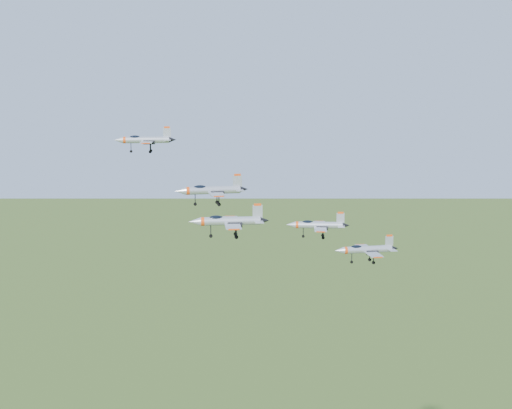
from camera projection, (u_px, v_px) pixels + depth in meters
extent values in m
cylinder|color=#A9AFB6|center=(146.00, 140.00, 129.01)|extent=(8.37, 2.78, 1.20)
cone|color=#A9AFB6|center=(118.00, 140.00, 128.58)|extent=(1.86, 1.50, 1.20)
cone|color=black|center=(173.00, 140.00, 129.42)|extent=(1.46, 1.25, 1.02)
ellipsoid|color=black|center=(135.00, 137.00, 128.76)|extent=(2.15, 1.24, 0.76)
cube|color=#A9AFB6|center=(146.00, 142.00, 126.53)|extent=(2.86, 4.39, 0.13)
cube|color=#A9AFB6|center=(148.00, 140.00, 131.60)|extent=(2.86, 4.39, 0.13)
cube|color=#A9AFB6|center=(167.00, 133.00, 129.12)|extent=(1.38, 0.38, 1.93)
cube|color=#EF4810|center=(167.00, 127.00, 128.95)|extent=(1.02, 0.32, 0.32)
cylinder|color=#A9AFB6|center=(213.00, 190.00, 125.64)|extent=(9.69, 2.15, 1.39)
cone|color=#A9AFB6|center=(180.00, 191.00, 124.50)|extent=(2.03, 1.54, 1.39)
cone|color=black|center=(244.00, 189.00, 126.74)|extent=(1.58, 1.29, 1.18)
ellipsoid|color=black|center=(200.00, 188.00, 125.09)|extent=(2.42, 1.18, 0.88)
cube|color=#A9AFB6|center=(217.00, 194.00, 122.85)|extent=(2.82, 4.88, 0.15)
cube|color=#A9AFB6|center=(212.00, 189.00, 128.62)|extent=(2.82, 4.88, 0.15)
cube|color=#A9AFB6|center=(237.00, 181.00, 126.26)|extent=(1.61, 0.26, 2.24)
cube|color=#EF4810|center=(237.00, 175.00, 126.06)|extent=(1.18, 0.24, 0.37)
cylinder|color=#A9AFB6|center=(231.00, 221.00, 109.44)|extent=(9.25, 3.02, 1.32)
cone|color=#A9AFB6|center=(195.00, 222.00, 108.94)|extent=(2.05, 1.64, 1.32)
cone|color=black|center=(265.00, 220.00, 109.92)|extent=(1.61, 1.37, 1.13)
ellipsoid|color=black|center=(216.00, 218.00, 109.15)|extent=(2.38, 1.36, 0.84)
cube|color=#A9AFB6|center=(233.00, 226.00, 106.70)|extent=(3.14, 4.84, 0.14)
cube|color=#A9AFB6|center=(231.00, 219.00, 112.30)|extent=(3.14, 4.84, 0.14)
cube|color=#A9AFB6|center=(258.00, 212.00, 109.58)|extent=(1.52, 0.41, 2.14)
cube|color=#EF4810|center=(258.00, 205.00, 109.39)|extent=(1.13, 0.35, 0.36)
cylinder|color=#A9AFB6|center=(319.00, 225.00, 135.46)|extent=(8.82, 4.17, 1.29)
cone|color=#A9AFB6|center=(291.00, 225.00, 135.77)|extent=(2.11, 1.81, 1.29)
cone|color=black|center=(346.00, 225.00, 135.17)|extent=(1.67, 1.49, 1.09)
ellipsoid|color=black|center=(308.00, 222.00, 135.50)|extent=(2.36, 1.60, 0.82)
cube|color=#A9AFB6|center=(320.00, 229.00, 132.77)|extent=(3.59, 4.86, 0.14)
cube|color=#A9AFB6|center=(320.00, 223.00, 138.22)|extent=(3.59, 4.86, 0.14)
cube|color=#A9AFB6|center=(340.00, 218.00, 135.00)|extent=(1.44, 0.61, 2.08)
cube|color=#EF4810|center=(341.00, 213.00, 134.82)|extent=(1.07, 0.49, 0.35)
cylinder|color=#A9AFB6|center=(368.00, 249.00, 123.74)|extent=(8.62, 2.17, 1.23)
cone|color=#A9AFB6|center=(339.00, 251.00, 122.88)|extent=(1.83, 1.41, 1.23)
cone|color=black|center=(395.00, 248.00, 124.56)|extent=(1.44, 1.19, 1.05)
ellipsoid|color=black|center=(356.00, 247.00, 123.31)|extent=(2.17, 1.11, 0.78)
cube|color=#A9AFB6|center=(374.00, 254.00, 121.23)|extent=(2.63, 4.39, 0.13)
cube|color=#A9AFB6|center=(364.00, 247.00, 126.39)|extent=(2.63, 4.39, 0.13)
cube|color=#A9AFB6|center=(389.00, 241.00, 124.17)|extent=(1.43, 0.27, 1.99)
cube|color=#EF4810|center=(389.00, 236.00, 123.99)|extent=(1.05, 0.25, 0.33)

